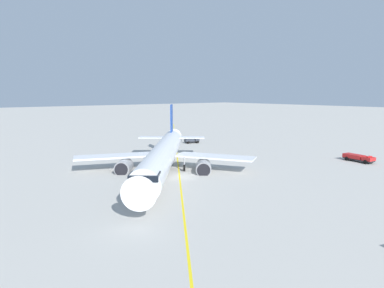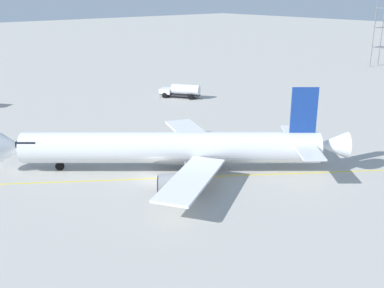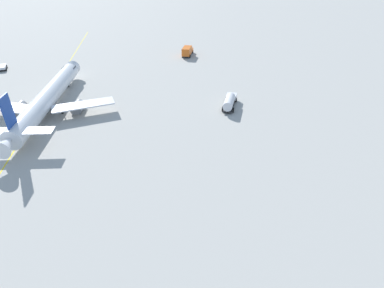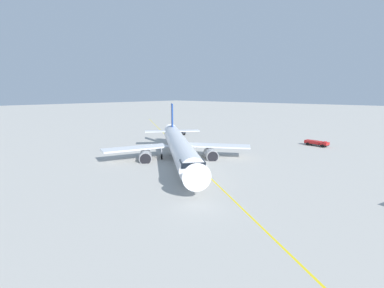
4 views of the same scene
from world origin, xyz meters
The scene contains 5 objects.
ground_plane centered at (0.00, 0.00, 0.00)m, with size 600.00×600.00×0.00m, color #ADAAA3.
airliner_main centered at (0.74, -3.57, 2.80)m, with size 31.42×35.10×10.95m.
ops_pickup_truck centered at (-33.13, 11.85, 0.81)m, with size 2.75×5.91×1.41m.
baggage_truck_truck centered at (-23.66, -26.85, 0.71)m, with size 4.08×3.10×1.22m.
taxiway_centreline centered at (-4.00, -5.97, 0.00)m, with size 95.90×137.69×0.01m.
Camera 4 is at (40.15, 34.56, 13.32)m, focal length 26.49 mm.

